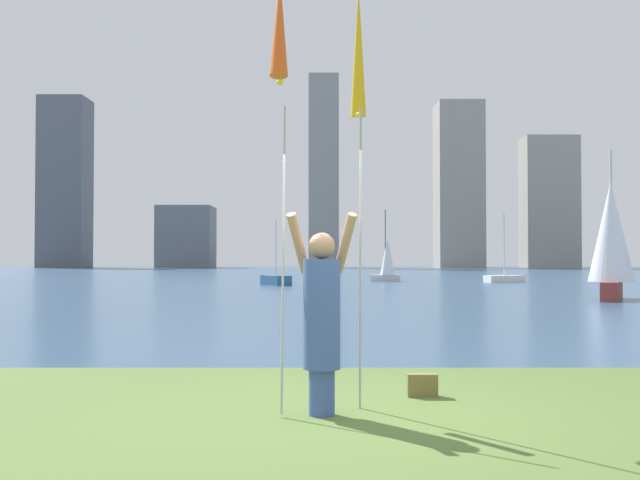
{
  "coord_description": "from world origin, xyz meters",
  "views": [
    {
      "loc": [
        -0.26,
        -7.05,
        1.47
      ],
      "look_at": [
        -0.24,
        16.86,
        2.03
      ],
      "focal_mm": 42.39,
      "sensor_mm": 36.0,
      "label": 1
    }
  ],
  "objects_px": {
    "kite_flag_left": "(279,41)",
    "bag": "(422,385)",
    "kite_flag_right": "(358,61)",
    "person": "(321,315)",
    "sailboat_2": "(503,278)",
    "sailboat_6": "(386,261)",
    "sailboat_7": "(610,239)",
    "sailboat_3": "(275,280)"
  },
  "relations": [
    {
      "from": "kite_flag_left",
      "to": "bag",
      "type": "height_order",
      "value": "kite_flag_left"
    },
    {
      "from": "kite_flag_right",
      "to": "person",
      "type": "bearing_deg",
      "value": -128.4
    },
    {
      "from": "person",
      "to": "sailboat_2",
      "type": "bearing_deg",
      "value": 91.03
    },
    {
      "from": "sailboat_6",
      "to": "sailboat_7",
      "type": "distance_m",
      "value": 21.79
    },
    {
      "from": "sailboat_7",
      "to": "sailboat_2",
      "type": "bearing_deg",
      "value": 87.09
    },
    {
      "from": "sailboat_6",
      "to": "kite_flag_right",
      "type": "bearing_deg",
      "value": -95.49
    },
    {
      "from": "bag",
      "to": "sailboat_6",
      "type": "height_order",
      "value": "sailboat_6"
    },
    {
      "from": "kite_flag_right",
      "to": "sailboat_3",
      "type": "height_order",
      "value": "kite_flag_right"
    },
    {
      "from": "kite_flag_right",
      "to": "sailboat_7",
      "type": "height_order",
      "value": "sailboat_7"
    },
    {
      "from": "bag",
      "to": "sailboat_6",
      "type": "distance_m",
      "value": 39.23
    },
    {
      "from": "person",
      "to": "sailboat_7",
      "type": "distance_m",
      "value": 21.6
    },
    {
      "from": "sailboat_2",
      "to": "sailboat_3",
      "type": "relative_size",
      "value": 1.19
    },
    {
      "from": "kite_flag_left",
      "to": "sailboat_2",
      "type": "distance_m",
      "value": 40.5
    },
    {
      "from": "bag",
      "to": "sailboat_7",
      "type": "relative_size",
      "value": 0.06
    },
    {
      "from": "kite_flag_left",
      "to": "sailboat_3",
      "type": "distance_m",
      "value": 34.16
    },
    {
      "from": "person",
      "to": "kite_flag_left",
      "type": "xyz_separation_m",
      "value": [
        -0.37,
        -0.46,
        2.45
      ]
    },
    {
      "from": "sailboat_7",
      "to": "bag",
      "type": "bearing_deg",
      "value": -116.44
    },
    {
      "from": "bag",
      "to": "sailboat_3",
      "type": "height_order",
      "value": "sailboat_3"
    },
    {
      "from": "kite_flag_left",
      "to": "bag",
      "type": "distance_m",
      "value": 3.83
    },
    {
      "from": "sailboat_3",
      "to": "sailboat_7",
      "type": "xyz_separation_m",
      "value": [
        12.47,
        -14.44,
        1.85
      ]
    },
    {
      "from": "kite_flag_left",
      "to": "sailboat_7",
      "type": "relative_size",
      "value": 0.76
    },
    {
      "from": "sailboat_7",
      "to": "kite_flag_right",
      "type": "bearing_deg",
      "value": -117.57
    },
    {
      "from": "kite_flag_left",
      "to": "sailboat_2",
      "type": "height_order",
      "value": "sailboat_2"
    },
    {
      "from": "bag",
      "to": "sailboat_2",
      "type": "xyz_separation_m",
      "value": [
        9.99,
        37.33,
        0.12
      ]
    },
    {
      "from": "person",
      "to": "sailboat_3",
      "type": "distance_m",
      "value": 33.6
    },
    {
      "from": "person",
      "to": "kite_flag_right",
      "type": "relative_size",
      "value": 0.45
    },
    {
      "from": "sailboat_3",
      "to": "sailboat_6",
      "type": "bearing_deg",
      "value": 44.81
    },
    {
      "from": "kite_flag_left",
      "to": "sailboat_6",
      "type": "height_order",
      "value": "sailboat_6"
    },
    {
      "from": "kite_flag_right",
      "to": "sailboat_7",
      "type": "xyz_separation_m",
      "value": [
        9.71,
        18.6,
        -1.32
      ]
    },
    {
      "from": "person",
      "to": "sailboat_2",
      "type": "xyz_separation_m",
      "value": [
        11.06,
        38.27,
        -0.69
      ]
    },
    {
      "from": "sailboat_6",
      "to": "sailboat_7",
      "type": "height_order",
      "value": "sailboat_7"
    },
    {
      "from": "kite_flag_right",
      "to": "sailboat_6",
      "type": "relative_size",
      "value": 0.94
    },
    {
      "from": "kite_flag_left",
      "to": "kite_flag_right",
      "type": "distance_m",
      "value": 1.19
    },
    {
      "from": "sailboat_2",
      "to": "sailboat_3",
      "type": "height_order",
      "value": "sailboat_2"
    },
    {
      "from": "sailboat_2",
      "to": "sailboat_7",
      "type": "distance_m",
      "value": 19.32
    },
    {
      "from": "kite_flag_left",
      "to": "kite_flag_right",
      "type": "xyz_separation_m",
      "value": [
        0.74,
        0.93,
        0.06
      ]
    },
    {
      "from": "kite_flag_right",
      "to": "sailboat_3",
      "type": "xyz_separation_m",
      "value": [
        -2.76,
        33.04,
        -3.17
      ]
    },
    {
      "from": "person",
      "to": "bag",
      "type": "height_order",
      "value": "person"
    },
    {
      "from": "person",
      "to": "kite_flag_right",
      "type": "xyz_separation_m",
      "value": [
        0.37,
        0.47,
        2.51
      ]
    },
    {
      "from": "kite_flag_left",
      "to": "sailboat_6",
      "type": "bearing_deg",
      "value": 83.59
    },
    {
      "from": "kite_flag_right",
      "to": "sailboat_7",
      "type": "bearing_deg",
      "value": 62.43
    },
    {
      "from": "person",
      "to": "sailboat_7",
      "type": "xyz_separation_m",
      "value": [
        10.08,
        19.07,
        1.2
      ]
    }
  ]
}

